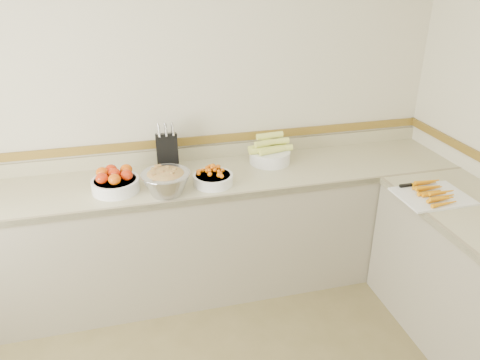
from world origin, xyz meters
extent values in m
plane|color=beige|center=(0.00, 2.00, 1.30)|extent=(4.00, 0.00, 4.00)
cube|color=#B9B186|center=(0.00, 1.68, 0.88)|extent=(4.00, 0.65, 0.04)
cube|color=gray|center=(0.00, 1.68, 0.43)|extent=(4.00, 0.63, 0.86)
cube|color=gray|center=(0.00, 1.36, 0.88)|extent=(4.00, 0.02, 0.04)
cube|color=#B9B186|center=(0.00, 1.99, 0.95)|extent=(4.00, 0.02, 0.10)
cube|color=olive|center=(0.00, 1.99, 1.05)|extent=(4.00, 0.02, 0.06)
cube|color=black|center=(-0.05, 1.83, 1.04)|extent=(0.16, 0.19, 0.29)
cylinder|color=silver|center=(-0.10, 1.79, 1.21)|extent=(0.02, 0.04, 0.08)
cylinder|color=silver|center=(-0.05, 1.79, 1.21)|extent=(0.02, 0.04, 0.08)
cylinder|color=silver|center=(0.00, 1.79, 1.21)|extent=(0.02, 0.04, 0.08)
cylinder|color=silver|center=(-0.10, 1.82, 1.21)|extent=(0.02, 0.04, 0.08)
cylinder|color=silver|center=(-0.05, 1.82, 1.21)|extent=(0.02, 0.04, 0.08)
cylinder|color=silver|center=(0.00, 1.82, 1.21)|extent=(0.02, 0.04, 0.08)
cylinder|color=silver|center=(-0.10, 1.85, 1.21)|extent=(0.02, 0.04, 0.08)
cylinder|color=silver|center=(-0.05, 1.85, 1.21)|extent=(0.02, 0.04, 0.08)
cylinder|color=silver|center=(0.00, 1.85, 1.21)|extent=(0.02, 0.04, 0.08)
cylinder|color=white|center=(-0.42, 1.60, 0.94)|extent=(0.31, 0.31, 0.08)
torus|color=white|center=(-0.42, 1.60, 0.98)|extent=(0.31, 0.31, 0.01)
cylinder|color=white|center=(-0.42, 1.60, 0.98)|extent=(0.27, 0.27, 0.01)
ellipsoid|color=red|center=(-0.49, 1.56, 1.02)|extent=(0.08, 0.08, 0.07)
ellipsoid|color=#E15508|center=(-0.42, 1.52, 1.02)|extent=(0.08, 0.08, 0.07)
ellipsoid|color=red|center=(-0.34, 1.57, 1.02)|extent=(0.08, 0.08, 0.07)
ellipsoid|color=#E15508|center=(-0.49, 1.65, 1.02)|extent=(0.08, 0.08, 0.07)
ellipsoid|color=red|center=(-0.42, 1.61, 1.02)|extent=(0.08, 0.08, 0.07)
ellipsoid|color=#E15508|center=(-0.34, 1.66, 1.02)|extent=(0.08, 0.08, 0.07)
ellipsoid|color=red|center=(-0.44, 1.68, 1.02)|extent=(0.08, 0.08, 0.07)
cylinder|color=white|center=(0.21, 1.54, 0.93)|extent=(0.27, 0.27, 0.07)
torus|color=white|center=(0.21, 1.54, 0.96)|extent=(0.27, 0.27, 0.01)
cylinder|color=white|center=(0.21, 1.54, 0.96)|extent=(0.23, 0.23, 0.01)
sphere|color=orange|center=(0.13, 1.57, 0.99)|extent=(0.03, 0.03, 0.03)
sphere|color=orange|center=(0.12, 1.56, 0.99)|extent=(0.03, 0.03, 0.03)
sphere|color=orange|center=(0.24, 1.56, 1.01)|extent=(0.03, 0.03, 0.03)
sphere|color=orange|center=(0.20, 1.54, 1.03)|extent=(0.03, 0.03, 0.03)
sphere|color=orange|center=(0.25, 1.48, 1.00)|extent=(0.03, 0.03, 0.03)
sphere|color=orange|center=(0.22, 1.54, 1.02)|extent=(0.03, 0.03, 0.03)
sphere|color=orange|center=(0.19, 1.44, 0.99)|extent=(0.03, 0.03, 0.03)
sphere|color=orange|center=(0.20, 1.50, 1.01)|extent=(0.03, 0.03, 0.03)
sphere|color=orange|center=(0.20, 1.59, 1.01)|extent=(0.03, 0.03, 0.03)
sphere|color=orange|center=(0.15, 1.54, 1.00)|extent=(0.03, 0.03, 0.03)
sphere|color=orange|center=(0.22, 1.54, 1.03)|extent=(0.03, 0.03, 0.03)
sphere|color=orange|center=(0.15, 1.53, 1.00)|extent=(0.03, 0.03, 0.03)
sphere|color=orange|center=(0.18, 1.57, 1.01)|extent=(0.03, 0.03, 0.03)
sphere|color=orange|center=(0.29, 1.49, 0.99)|extent=(0.03, 0.03, 0.03)
sphere|color=orange|center=(0.18, 1.47, 1.00)|extent=(0.03, 0.03, 0.03)
sphere|color=orange|center=(0.13, 1.54, 0.99)|extent=(0.03, 0.03, 0.03)
sphere|color=orange|center=(0.25, 1.55, 1.01)|extent=(0.03, 0.03, 0.03)
sphere|color=orange|center=(0.22, 1.55, 1.01)|extent=(0.03, 0.03, 0.03)
sphere|color=orange|center=(0.25, 1.51, 1.00)|extent=(0.03, 0.03, 0.03)
sphere|color=orange|center=(0.17, 1.51, 1.00)|extent=(0.03, 0.03, 0.03)
sphere|color=orange|center=(0.24, 1.48, 1.00)|extent=(0.03, 0.03, 0.03)
sphere|color=orange|center=(0.22, 1.55, 1.03)|extent=(0.03, 0.03, 0.03)
sphere|color=orange|center=(0.13, 1.54, 0.99)|extent=(0.03, 0.03, 0.03)
sphere|color=orange|center=(0.18, 1.57, 1.01)|extent=(0.03, 0.03, 0.03)
sphere|color=orange|center=(0.23, 1.54, 1.01)|extent=(0.03, 0.03, 0.03)
sphere|color=orange|center=(0.26, 1.52, 1.00)|extent=(0.03, 0.03, 0.03)
sphere|color=orange|center=(0.26, 1.53, 1.01)|extent=(0.03, 0.03, 0.03)
sphere|color=orange|center=(0.23, 1.54, 1.02)|extent=(0.03, 0.03, 0.03)
sphere|color=orange|center=(0.25, 1.45, 0.99)|extent=(0.03, 0.03, 0.03)
sphere|color=orange|center=(0.15, 1.49, 0.99)|extent=(0.03, 0.03, 0.03)
cylinder|color=white|center=(0.69, 1.80, 0.94)|extent=(0.30, 0.30, 0.09)
torus|color=white|center=(0.69, 1.80, 0.98)|extent=(0.30, 0.30, 0.01)
cylinder|color=#EAF465|center=(0.63, 1.78, 1.01)|extent=(0.20, 0.07, 0.05)
cylinder|color=#EAF465|center=(0.69, 1.75, 1.01)|extent=(0.20, 0.09, 0.05)
cylinder|color=#EAF465|center=(0.76, 1.78, 1.01)|extent=(0.20, 0.06, 0.05)
cylinder|color=#EAF465|center=(0.64, 1.84, 1.01)|extent=(0.20, 0.08, 0.05)
cylinder|color=#EAF465|center=(0.73, 1.85, 1.01)|extent=(0.20, 0.07, 0.05)
cylinder|color=#EAF465|center=(0.67, 1.80, 1.06)|extent=(0.20, 0.08, 0.05)
cylinder|color=#EAF465|center=(0.74, 1.81, 1.06)|extent=(0.20, 0.05, 0.05)
cylinder|color=#EAF465|center=(0.70, 1.83, 1.10)|extent=(0.20, 0.06, 0.05)
cylinder|color=#B2B2BA|center=(-0.10, 1.47, 0.97)|extent=(0.31, 0.31, 0.15)
torus|color=#B2B2BA|center=(-0.10, 1.47, 1.04)|extent=(0.31, 0.31, 0.01)
ellipsoid|color=red|center=(-0.10, 1.47, 1.03)|extent=(0.26, 0.26, 0.08)
cube|color=red|center=(-0.13, 1.55, 1.06)|extent=(0.03, 0.03, 0.02)
cube|color=#7FC560|center=(-0.10, 1.46, 1.06)|extent=(0.02, 0.02, 0.02)
cube|color=red|center=(-0.06, 1.42, 1.06)|extent=(0.03, 0.03, 0.02)
cube|color=#7FC560|center=(-0.15, 1.56, 1.06)|extent=(0.03, 0.03, 0.02)
cube|color=red|center=(-0.09, 1.50, 1.07)|extent=(0.03, 0.03, 0.02)
cube|color=#7FC560|center=(-0.18, 1.43, 1.06)|extent=(0.02, 0.02, 0.02)
cube|color=red|center=(-0.12, 1.54, 1.05)|extent=(0.03, 0.03, 0.02)
cube|color=#7FC560|center=(-0.11, 1.45, 1.06)|extent=(0.03, 0.03, 0.02)
cube|color=red|center=(-0.18, 1.50, 1.07)|extent=(0.02, 0.02, 0.02)
cube|color=#7FC560|center=(-0.11, 1.40, 1.05)|extent=(0.02, 0.02, 0.02)
cube|color=red|center=(-0.13, 1.45, 1.07)|extent=(0.02, 0.02, 0.02)
cube|color=#7FC560|center=(-0.09, 1.49, 1.05)|extent=(0.02, 0.02, 0.02)
cube|color=red|center=(-0.04, 1.47, 1.06)|extent=(0.03, 0.03, 0.02)
cube|color=#7FC560|center=(-0.13, 1.47, 1.06)|extent=(0.03, 0.03, 0.02)
cube|color=white|center=(1.52, 1.01, 0.91)|extent=(0.43, 0.34, 0.01)
cone|color=orange|center=(1.52, 0.87, 0.93)|extent=(0.17, 0.03, 0.03)
cone|color=orange|center=(1.52, 0.90, 0.95)|extent=(0.17, 0.03, 0.03)
cone|color=orange|center=(1.52, 0.92, 0.93)|extent=(0.17, 0.03, 0.03)
cone|color=orange|center=(1.52, 0.95, 0.93)|extent=(0.17, 0.03, 0.03)
cone|color=orange|center=(1.52, 0.97, 0.95)|extent=(0.17, 0.03, 0.03)
cone|color=orange|center=(1.52, 1.00, 0.93)|extent=(0.17, 0.03, 0.03)
cone|color=orange|center=(1.52, 1.02, 0.93)|extent=(0.17, 0.03, 0.03)
cone|color=orange|center=(1.52, 1.05, 0.95)|extent=(0.17, 0.03, 0.03)
cone|color=orange|center=(1.52, 1.07, 0.93)|extent=(0.17, 0.03, 0.03)
cone|color=orange|center=(1.52, 1.10, 0.93)|extent=(0.17, 0.03, 0.03)
cone|color=orange|center=(1.52, 1.12, 0.95)|extent=(0.17, 0.03, 0.03)
cone|color=orange|center=(1.52, 1.15, 0.93)|extent=(0.17, 0.03, 0.03)
cube|color=silver|center=(1.56, 1.16, 0.92)|extent=(0.18, 0.03, 0.00)
cube|color=black|center=(1.42, 1.16, 0.92)|extent=(0.09, 0.02, 0.02)
camera|label=1|loc=(-0.31, -1.23, 2.26)|focal=35.00mm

